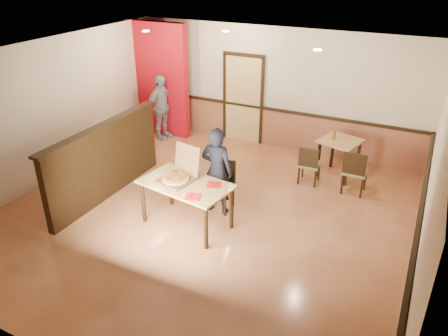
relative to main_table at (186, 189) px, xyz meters
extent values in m
plane|color=#CA7E4E|center=(0.11, 0.43, -0.70)|extent=(7.00, 7.00, 0.00)
plane|color=black|center=(0.11, 0.43, 2.10)|extent=(7.00, 7.00, 0.00)
plane|color=beige|center=(0.11, 3.93, 0.70)|extent=(7.00, 0.00, 7.00)
plane|color=beige|center=(-3.39, 0.43, 0.70)|extent=(0.00, 7.00, 7.00)
plane|color=beige|center=(3.61, 0.43, 0.70)|extent=(0.00, 7.00, 7.00)
cube|color=#975A3C|center=(0.11, 3.90, -0.25)|extent=(7.00, 0.04, 0.90)
cube|color=black|center=(0.11, 3.88, 0.22)|extent=(7.00, 0.06, 0.06)
cube|color=#975A3C|center=(3.58, 0.43, -0.25)|extent=(0.04, 7.00, 0.90)
cube|color=black|center=(3.56, 0.43, 0.22)|extent=(0.06, 7.00, 0.06)
cube|color=tan|center=(-0.69, 3.89, 0.35)|extent=(0.90, 0.06, 2.10)
cube|color=black|center=(-1.89, 0.23, 0.00)|extent=(0.14, 3.00, 1.40)
cube|color=black|center=(-1.89, 0.23, 0.72)|extent=(0.20, 3.10, 0.05)
cube|color=#A60B17|center=(-2.79, 3.43, 0.70)|extent=(1.60, 0.20, 2.78)
cylinder|color=beige|center=(-2.19, 2.23, 2.08)|extent=(0.14, 0.14, 0.02)
cylinder|color=beige|center=(-0.69, 2.93, 2.08)|extent=(0.14, 0.14, 0.02)
cylinder|color=beige|center=(1.51, 1.93, 2.08)|extent=(0.14, 0.14, 0.02)
cube|color=#AA8647|center=(0.00, 0.00, 0.09)|extent=(1.63, 1.09, 0.04)
cylinder|color=black|center=(-0.73, -0.24, -0.32)|extent=(0.07, 0.07, 0.77)
cylinder|color=black|center=(-0.62, 0.45, -0.32)|extent=(0.07, 0.07, 0.77)
cylinder|color=black|center=(0.62, -0.45, -0.32)|extent=(0.07, 0.07, 0.77)
cylinder|color=black|center=(0.73, 0.24, -0.32)|extent=(0.07, 0.07, 0.77)
cube|color=#636C3F|center=(0.27, 0.72, -0.25)|extent=(0.48, 0.48, 0.06)
cube|color=black|center=(0.26, 0.93, 0.00)|extent=(0.44, 0.06, 0.44)
cylinder|color=black|center=(0.09, 0.52, -0.50)|extent=(0.04, 0.04, 0.40)
cylinder|color=black|center=(0.07, 0.90, -0.50)|extent=(0.04, 0.04, 0.40)
cylinder|color=black|center=(0.46, 0.54, -0.50)|extent=(0.04, 0.04, 0.40)
cylinder|color=black|center=(0.44, 0.92, -0.50)|extent=(0.04, 0.04, 0.40)
cube|color=#636C3F|center=(1.44, 2.44, -0.29)|extent=(0.43, 0.43, 0.05)
cube|color=black|center=(1.45, 2.25, -0.07)|extent=(0.39, 0.05, 0.39)
cylinder|color=black|center=(1.60, 2.61, -0.52)|extent=(0.04, 0.04, 0.35)
cylinder|color=black|center=(1.61, 2.28, -0.52)|extent=(0.04, 0.04, 0.35)
cylinder|color=black|center=(1.26, 2.60, -0.52)|extent=(0.04, 0.04, 0.35)
cylinder|color=black|center=(1.28, 2.26, -0.52)|extent=(0.04, 0.04, 0.35)
cube|color=#636C3F|center=(2.34, 2.44, -0.25)|extent=(0.45, 0.45, 0.06)
cube|color=black|center=(2.34, 2.23, -0.01)|extent=(0.43, 0.04, 0.43)
cylinder|color=black|center=(2.52, 2.62, -0.51)|extent=(0.04, 0.04, 0.39)
cylinder|color=black|center=(2.52, 2.25, -0.51)|extent=(0.04, 0.04, 0.39)
cylinder|color=black|center=(2.15, 2.62, -0.51)|extent=(0.04, 0.04, 0.39)
cylinder|color=black|center=(2.15, 2.25, -0.51)|extent=(0.04, 0.04, 0.39)
cube|color=#AA8647|center=(1.89, 2.99, 0.08)|extent=(0.92, 0.92, 0.04)
cylinder|color=black|center=(1.52, 2.78, -0.32)|extent=(0.07, 0.07, 0.77)
cylinder|color=black|center=(1.68, 3.35, -0.32)|extent=(0.07, 0.07, 0.77)
cylinder|color=black|center=(2.10, 2.62, -0.32)|extent=(0.07, 0.07, 0.77)
cylinder|color=black|center=(2.25, 3.20, -0.32)|extent=(0.07, 0.07, 0.77)
imported|color=black|center=(0.25, 0.64, 0.10)|extent=(0.60, 0.41, 1.61)
imported|color=#919299|center=(-2.55, 3.11, 0.11)|extent=(0.56, 1.01, 1.62)
cube|color=brown|center=(-0.19, -0.02, 0.13)|extent=(0.61, 0.61, 0.04)
cube|color=brown|center=(-0.13, 0.28, 0.40)|extent=(0.53, 0.19, 0.51)
cylinder|color=#DE9150|center=(-0.19, -0.02, 0.16)|extent=(0.50, 0.50, 0.03)
cube|color=red|center=(0.33, -0.34, 0.11)|extent=(0.31, 0.31, 0.01)
cylinder|color=white|center=(0.30, -0.34, 0.12)|extent=(0.08, 0.20, 0.01)
cube|color=white|center=(0.36, -0.34, 0.12)|extent=(0.09, 0.21, 0.00)
cube|color=red|center=(0.45, 0.15, 0.11)|extent=(0.30, 0.30, 0.01)
cylinder|color=white|center=(0.42, 0.15, 0.12)|extent=(0.07, 0.20, 0.01)
cube|color=white|center=(0.48, 0.15, 0.12)|extent=(0.08, 0.21, 0.00)
cylinder|color=brown|center=(1.74, 2.99, 0.18)|extent=(0.06, 0.06, 0.16)
camera|label=1|loc=(3.38, -5.42, 3.57)|focal=35.00mm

